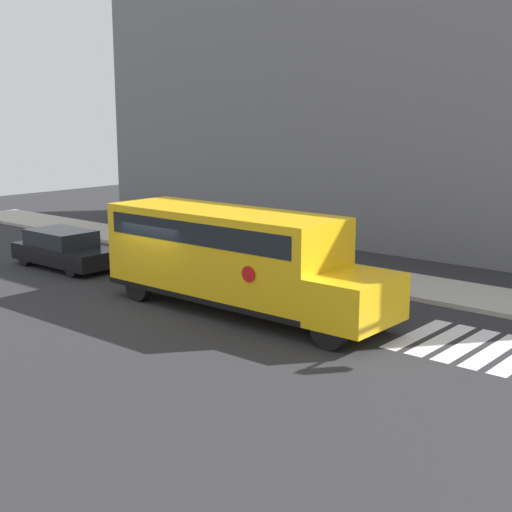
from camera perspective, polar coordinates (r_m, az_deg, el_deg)
ground_plane at (r=22.69m, az=-7.01°, el=-3.60°), size 60.00×60.00×0.00m
sidewalk_strip at (r=27.35m, az=3.04°, el=-0.76°), size 44.00×3.00×0.15m
building_backdrop at (r=32.14m, az=10.37°, el=11.99°), size 32.00×4.00×12.51m
crosswalk_stripes at (r=18.79m, az=19.47°, el=-7.41°), size 5.40×3.20×0.01m
school_bus at (r=21.11m, az=-1.89°, el=0.15°), size 9.44×2.57×3.01m
parked_car at (r=28.16m, az=-15.07°, el=0.54°), size 4.58×1.89×1.44m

